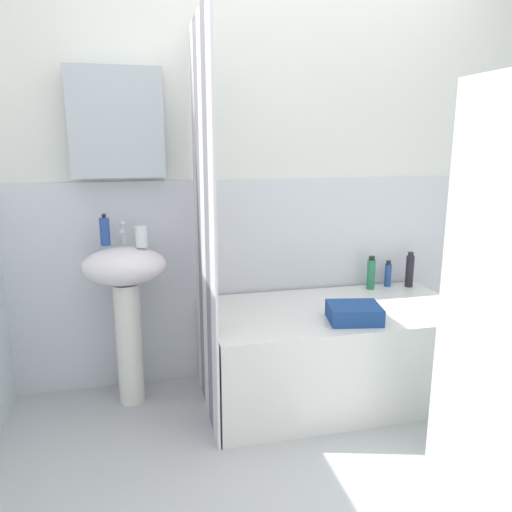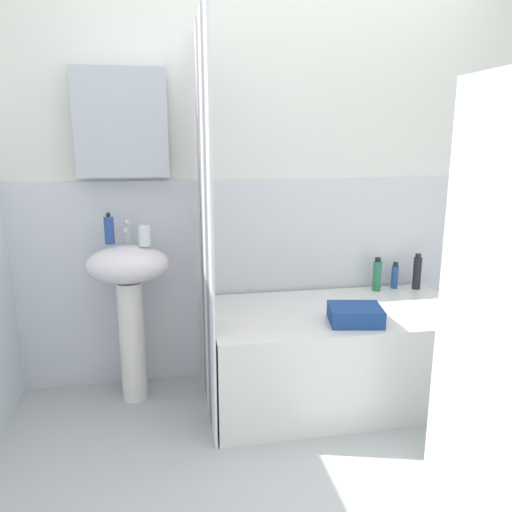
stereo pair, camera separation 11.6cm
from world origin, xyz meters
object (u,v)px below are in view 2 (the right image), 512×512
bathtub (337,353)px  body_wash_bottle (417,272)px  sink (129,289)px  towel_folded (355,315)px  soap_dispenser (109,230)px  toothbrush_cup (144,236)px  shampoo_bottle (377,275)px  conditioner_bottle (395,276)px

bathtub → body_wash_bottle: 0.76m
sink → bathtub: 1.20m
body_wash_bottle → towel_folded: bearing=-140.6°
soap_dispenser → toothbrush_cup: 0.21m
bathtub → shampoo_bottle: (0.35, 0.29, 0.36)m
toothbrush_cup → body_wash_bottle: bearing=3.7°
sink → shampoo_bottle: size_ratio=4.21×
conditioner_bottle → shampoo_bottle: 0.13m
toothbrush_cup → body_wash_bottle: size_ratio=0.49×
sink → toothbrush_cup: toothbrush_cup is taller
bathtub → conditioner_bottle: bearing=33.9°
bathtub → conditioner_bottle: (0.48, 0.32, 0.34)m
soap_dispenser → toothbrush_cup: size_ratio=1.56×
sink → body_wash_bottle: size_ratio=3.93×
sink → bathtub: size_ratio=0.62×
conditioner_bottle → towel_folded: (-0.47, -0.53, -0.03)m
shampoo_bottle → body_wash_bottle: bearing=-2.4°
sink → toothbrush_cup: size_ratio=8.07×
body_wash_bottle → shampoo_bottle: (-0.26, 0.01, -0.01)m
toothbrush_cup → towel_folded: toothbrush_cup is taller
sink → conditioner_bottle: sink is taller
sink → towel_folded: sink is taller
bathtub → shampoo_bottle: 0.58m
conditioner_bottle → towel_folded: 0.71m
soap_dispenser → shampoo_bottle: (1.56, 0.03, -0.34)m
bathtub → soap_dispenser: bearing=167.7°
bathtub → towel_folded: 0.37m
toothbrush_cup → soap_dispenser: bearing=154.9°
toothbrush_cup → body_wash_bottle: (1.63, 0.11, -0.31)m
toothbrush_cup → body_wash_bottle: toothbrush_cup is taller
towel_folded → bathtub: bearing=92.7°
sink → toothbrush_cup: (0.09, -0.01, 0.29)m
soap_dispenser → bathtub: soap_dispenser is taller
conditioner_bottle → soap_dispenser: bearing=-178.1°
body_wash_bottle → toothbrush_cup: bearing=-176.3°
soap_dispenser → bathtub: bearing=-12.3°
soap_dispenser → towel_folded: size_ratio=0.65×
soap_dispenser → bathtub: size_ratio=0.12×
bathtub → towel_folded: towel_folded is taller
conditioner_bottle → shampoo_bottle: size_ratio=0.80×
soap_dispenser → toothbrush_cup: (0.19, -0.09, -0.02)m
sink → body_wash_bottle: sink is taller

